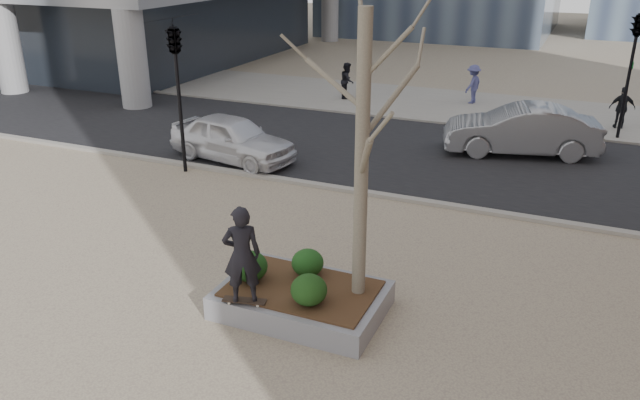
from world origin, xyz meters
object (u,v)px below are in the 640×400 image
at_px(skateboarder, 242,255).
at_px(police_car, 232,138).
at_px(skateboard, 244,302).
at_px(planter, 302,300).

xyz_separation_m(skateboarder, police_car, (-4.96, 7.89, -0.69)).
bearing_deg(skateboard, skateboarder, 75.98).
relative_size(skateboard, police_car, 0.19).
distance_m(planter, skateboard, 1.15).
distance_m(skateboarder, police_car, 9.34).
height_order(skateboard, police_car, police_car).
height_order(planter, skateboarder, skateboarder).
relative_size(planter, skateboarder, 1.67).
height_order(planter, skateboard, skateboard).
bearing_deg(police_car, skateboard, -137.74).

